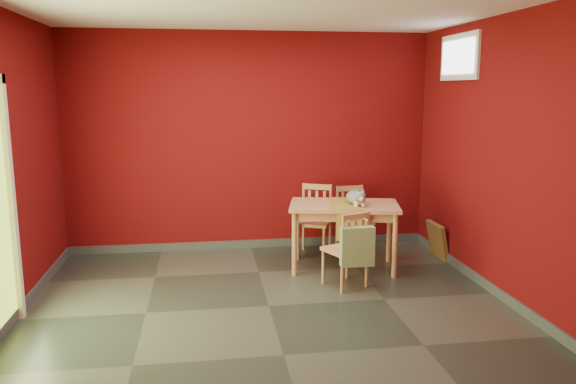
{
  "coord_description": "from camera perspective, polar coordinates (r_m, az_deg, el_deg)",
  "views": [
    {
      "loc": [
        -0.56,
        -4.95,
        2.01
      ],
      "look_at": [
        0.25,
        0.45,
        1.0
      ],
      "focal_mm": 35.0,
      "sensor_mm": 36.0,
      "label": 1
    }
  ],
  "objects": [
    {
      "name": "ground",
      "position": [
        5.37,
        -1.97,
        -11.49
      ],
      "size": [
        4.5,
        4.5,
        0.0
      ],
      "primitive_type": "plane",
      "color": "#2D342D",
      "rests_on": "ground"
    },
    {
      "name": "room_shell",
      "position": [
        5.36,
        -1.97,
        -11.0
      ],
      "size": [
        4.5,
        4.5,
        4.5
      ],
      "color": "#5D090B",
      "rests_on": "ground"
    },
    {
      "name": "window",
      "position": [
        6.58,
        16.98,
        12.99
      ],
      "size": [
        0.05,
        0.9,
        0.5
      ],
      "color": "white",
      "rests_on": "room_shell"
    },
    {
      "name": "outlet_plate",
      "position": [
        7.47,
        8.54,
        -2.89
      ],
      "size": [
        0.08,
        0.02,
        0.12
      ],
      "primitive_type": "cube",
      "color": "silver",
      "rests_on": "room_shell"
    },
    {
      "name": "dining_table",
      "position": [
        6.29,
        5.72,
        -2.03
      ],
      "size": [
        1.32,
        0.94,
        0.75
      ],
      "color": "tan",
      "rests_on": "ground"
    },
    {
      "name": "table_runner",
      "position": [
        6.17,
        5.98,
        -1.89
      ],
      "size": [
        0.47,
        0.75,
        0.35
      ],
      "color": "olive",
      "rests_on": "dining_table"
    },
    {
      "name": "chair_far_left",
      "position": [
        6.86,
        2.69,
        -2.79
      ],
      "size": [
        0.53,
        0.53,
        0.86
      ],
      "color": "tan",
      "rests_on": "ground"
    },
    {
      "name": "chair_far_right",
      "position": [
        7.04,
        6.57,
        -2.7
      ],
      "size": [
        0.41,
        0.41,
        0.81
      ],
      "color": "tan",
      "rests_on": "ground"
    },
    {
      "name": "chair_near",
      "position": [
        5.78,
        6.06,
        -5.7
      ],
      "size": [
        0.49,
        0.49,
        0.8
      ],
      "color": "tan",
      "rests_on": "ground"
    },
    {
      "name": "tote_bag",
      "position": [
        5.59,
        7.06,
        -5.49
      ],
      "size": [
        0.33,
        0.2,
        0.46
      ],
      "color": "#7E965F",
      "rests_on": "chair_near"
    },
    {
      "name": "cat",
      "position": [
        6.25,
        6.9,
        -0.29
      ],
      "size": [
        0.27,
        0.44,
        0.21
      ],
      "primitive_type": null,
      "rotation": [
        0.0,
        0.0,
        0.12
      ],
      "color": "slate",
      "rests_on": "table_runner"
    },
    {
      "name": "picture_frame",
      "position": [
        7.01,
        14.93,
        -4.75
      ],
      "size": [
        0.15,
        0.43,
        0.43
      ],
      "color": "brown",
      "rests_on": "ground"
    }
  ]
}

